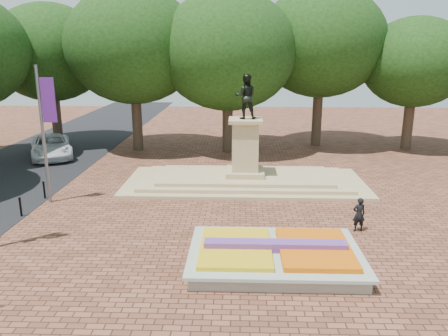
% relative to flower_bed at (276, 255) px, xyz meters
% --- Properties ---
extents(ground, '(90.00, 90.00, 0.00)m').
position_rel_flower_bed_xyz_m(ground, '(-1.03, 2.00, -0.38)').
color(ground, brown).
rests_on(ground, ground).
extents(flower_bed, '(6.30, 4.30, 0.91)m').
position_rel_flower_bed_xyz_m(flower_bed, '(0.00, 0.00, 0.00)').
color(flower_bed, gray).
rests_on(flower_bed, ground).
extents(monument, '(14.00, 6.00, 6.40)m').
position_rel_flower_bed_xyz_m(monument, '(-1.03, 10.00, 0.50)').
color(monument, tan).
rests_on(monument, ground).
extents(tree_row_back, '(44.80, 8.80, 10.43)m').
position_rel_flower_bed_xyz_m(tree_row_back, '(1.31, 20.00, 6.29)').
color(tree_row_back, '#36291D').
rests_on(tree_row_back, ground).
extents(van, '(4.96, 6.51, 1.64)m').
position_rel_flower_bed_xyz_m(van, '(-15.26, 16.29, 0.44)').
color(van, silver).
rests_on(van, ground).
extents(pedestrian, '(0.59, 0.42, 1.53)m').
position_rel_flower_bed_xyz_m(pedestrian, '(3.86, 3.25, 0.39)').
color(pedestrian, black).
rests_on(pedestrian, ground).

